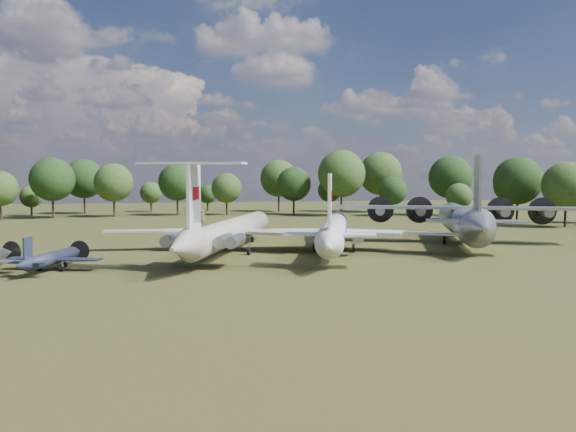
{
  "coord_description": "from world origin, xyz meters",
  "views": [
    {
      "loc": [
        -3.26,
        -69.35,
        9.87
      ],
      "look_at": [
        9.93,
        -0.95,
        5.0
      ],
      "focal_mm": 35.0,
      "sensor_mm": 36.0,
      "label": 1
    }
  ],
  "objects": [
    {
      "name": "small_prop_west",
      "position": [
        -16.56,
        -7.28,
        1.01
      ],
      "size": [
        13.69,
        16.12,
        2.02
      ],
      "primitive_type": null,
      "rotation": [
        0.0,
        0.0,
        -0.3
      ],
      "color": "black",
      "rests_on": "ground"
    },
    {
      "name": "ground",
      "position": [
        0.0,
        0.0,
        0.0
      ],
      "size": [
        300.0,
        300.0,
        0.0
      ],
      "primitive_type": "plane",
      "color": "#203A13",
      "rests_on": "ground"
    },
    {
      "name": "tu104_jet",
      "position": [
        16.77,
        2.22,
        2.16
      ],
      "size": [
        43.94,
        51.02,
        4.33
      ],
      "primitive_type": null,
      "rotation": [
        0.0,
        0.0,
        -0.3
      ],
      "color": "white",
      "rests_on": "ground"
    },
    {
      "name": "an12_transport",
      "position": [
        37.62,
        6.72,
        2.72
      ],
      "size": [
        49.42,
        51.93,
        5.45
      ],
      "primitive_type": null,
      "rotation": [
        0.0,
        0.0,
        -0.37
      ],
      "color": "#A9ABB1",
      "rests_on": "ground"
    },
    {
      "name": "person_on_il62",
      "position": [
        -0.93,
        -8.56,
        5.4
      ],
      "size": [
        0.79,
        0.62,
        1.91
      ],
      "primitive_type": "imported",
      "rotation": [
        0.0,
        0.0,
        2.88
      ],
      "color": "olive",
      "rests_on": "il62_airliner"
    },
    {
      "name": "il62_airliner",
      "position": [
        3.31,
        3.14,
        2.22
      ],
      "size": [
        48.22,
        54.48,
        4.44
      ],
      "primitive_type": null,
      "rotation": [
        0.0,
        0.0,
        -0.35
      ],
      "color": "silver",
      "rests_on": "ground"
    }
  ]
}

